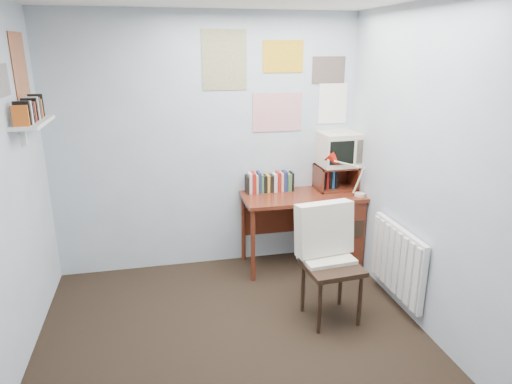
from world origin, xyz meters
TOP-DOWN VIEW (x-y plane):
  - ground at (0.00, 0.00)m, footprint 3.50×3.50m
  - back_wall at (0.00, 1.75)m, footprint 3.00×0.02m
  - right_wall at (1.50, 0.00)m, footprint 0.02×3.50m
  - desk at (1.17, 1.48)m, footprint 1.20×0.55m
  - desk_chair at (0.83, 0.47)m, footprint 0.51×0.49m
  - desk_lamp at (1.44, 1.31)m, footprint 0.33×0.30m
  - tv_riser at (1.29, 1.59)m, footprint 0.40×0.30m
  - crt_tv at (1.32, 1.61)m, footprint 0.40×0.37m
  - book_row at (0.66, 1.66)m, footprint 0.60×0.14m
  - radiator at (1.46, 0.55)m, footprint 0.09×0.80m
  - wall_shelf at (-1.40, 1.10)m, footprint 0.20×0.62m
  - posters_back at (0.70, 1.74)m, footprint 1.20×0.01m
  - posters_left at (-1.49, 1.10)m, footprint 0.01×0.70m

SIDE VIEW (x-z plane):
  - ground at x=0.00m, z-range 0.00..0.00m
  - desk at x=1.17m, z-range 0.03..0.79m
  - radiator at x=1.46m, z-range 0.12..0.72m
  - desk_chair at x=0.83m, z-range 0.00..0.93m
  - book_row at x=0.66m, z-range 0.76..0.98m
  - tv_riser at x=1.29m, z-range 0.76..1.01m
  - desk_lamp at x=1.44m, z-range 0.76..1.14m
  - crt_tv at x=1.32m, z-range 1.01..1.38m
  - back_wall at x=0.00m, z-range 0.00..2.50m
  - right_wall at x=1.50m, z-range 0.00..2.50m
  - wall_shelf at x=-1.40m, z-range 1.50..1.74m
  - posters_back at x=0.70m, z-range 1.40..2.30m
  - posters_left at x=-1.49m, z-range 1.70..2.30m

